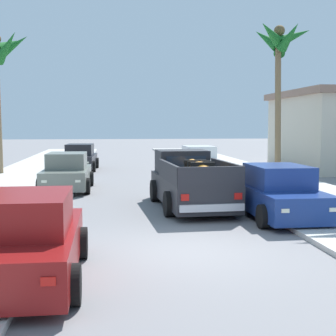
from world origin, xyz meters
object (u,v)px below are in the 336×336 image
(car_right_near, at_px, (80,158))
(car_right_mid, at_px, (67,173))
(car_left_near, at_px, (279,194))
(car_left_far, at_px, (25,241))
(pickup_truck, at_px, (190,182))
(car_left_mid, at_px, (198,161))
(palm_tree_left_fore, at_px, (280,50))

(car_right_near, height_order, car_right_mid, same)
(car_left_near, distance_m, car_left_far, 8.04)
(car_left_near, bearing_deg, car_right_near, 112.54)
(pickup_truck, xyz_separation_m, car_left_mid, (2.19, 10.51, -0.10))
(car_right_mid, height_order, palm_tree_left_fore, palm_tree_left_fore)
(car_left_near, bearing_deg, car_left_far, -141.66)
(car_left_near, height_order, car_right_mid, same)
(car_left_mid, height_order, palm_tree_left_fore, palm_tree_left_fore)
(pickup_truck, relative_size, car_right_mid, 1.24)
(car_left_mid, bearing_deg, car_right_near, 153.91)
(car_left_mid, distance_m, car_left_far, 18.76)
(car_left_far, height_order, palm_tree_left_fore, palm_tree_left_fore)
(pickup_truck, distance_m, car_right_near, 14.41)
(pickup_truck, xyz_separation_m, car_left_far, (-4.08, -7.17, -0.10))
(pickup_truck, bearing_deg, car_left_near, -44.53)
(pickup_truck, relative_size, car_left_mid, 1.23)
(pickup_truck, distance_m, car_left_far, 8.25)
(car_right_mid, height_order, car_left_far, same)
(palm_tree_left_fore, bearing_deg, car_right_near, 150.41)
(car_left_mid, bearing_deg, car_right_mid, -138.80)
(car_left_near, distance_m, car_right_mid, 9.58)
(car_left_near, distance_m, car_right_near, 17.23)
(pickup_truck, height_order, car_left_near, pickup_truck)
(car_left_mid, bearing_deg, palm_tree_left_fore, -35.43)
(car_right_near, relative_size, car_right_mid, 1.01)
(car_right_near, distance_m, palm_tree_left_fore, 12.96)
(car_left_mid, bearing_deg, car_left_near, -89.85)
(car_right_mid, bearing_deg, palm_tree_left_fore, 17.51)
(car_left_far, bearing_deg, car_left_mid, 70.47)
(car_right_near, xyz_separation_m, palm_tree_left_fore, (10.15, -5.76, 5.63))
(car_right_near, xyz_separation_m, car_right_mid, (0.00, -8.97, 0.00))
(car_right_near, bearing_deg, car_left_far, -89.18)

